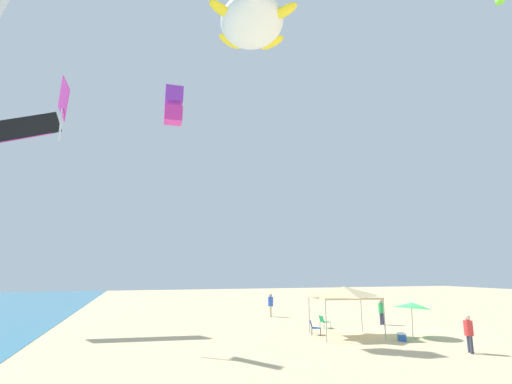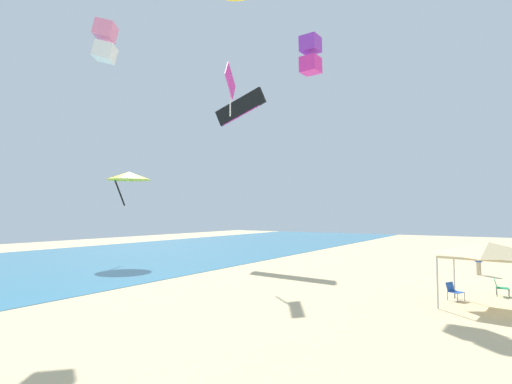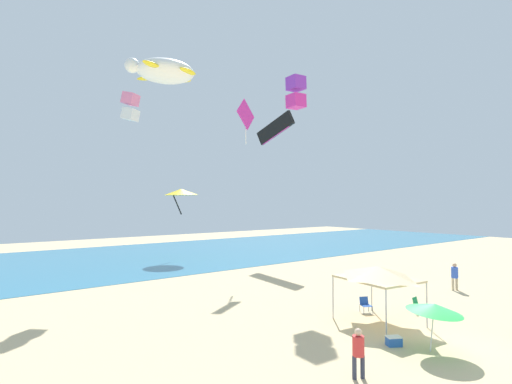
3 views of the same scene
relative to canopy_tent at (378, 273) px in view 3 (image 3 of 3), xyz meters
The scene contains 15 objects.
ground 4.48m from the canopy_tent, 103.02° to the right, with size 120.00×120.00×0.10m, color #D6BC8C.
ocean_strip 30.57m from the canopy_tent, 91.56° to the left, with size 120.00×26.52×0.02m, color teal.
canopy_tent is the anchor object (origin of this frame).
beach_umbrella 3.99m from the canopy_tent, 111.48° to the right, with size 2.20×2.21×2.10m.
folding_chair_near_cooler 3.91m from the canopy_tent, ahead, with size 0.59×0.67×0.82m.
folding_chair_left_of_tent 2.76m from the canopy_tent, 56.21° to the left, with size 0.75×0.80×0.82m.
cooler_box 3.87m from the canopy_tent, 133.78° to the right, with size 0.74×0.67×0.40m.
person_beachcomber 10.58m from the canopy_tent, ahead, with size 0.49×0.45×1.89m.
person_watching_sky 6.80m from the canopy_tent, 151.10° to the right, with size 0.43×0.41×1.72m.
kite_box_pink 22.02m from the canopy_tent, 110.62° to the left, with size 1.50×1.54×2.32m.
kite_diamond_magenta 21.22m from the canopy_tent, 76.68° to the left, with size 2.87×1.17×4.37m.
kite_delta_yellow 26.93m from the canopy_tent, 85.72° to the left, with size 4.21×4.20×2.93m.
kite_turtle_white 15.92m from the canopy_tent, 134.34° to the left, with size 4.03×3.67×1.29m.
kite_parafoil_black 27.04m from the canopy_tent, 62.13° to the left, with size 1.16×5.63×3.39m.
kite_box_purple 16.68m from the canopy_tent, 68.30° to the left, with size 1.27×1.23×2.57m.
Camera 3 is at (-15.77, -7.90, 6.04)m, focal length 26.31 mm.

